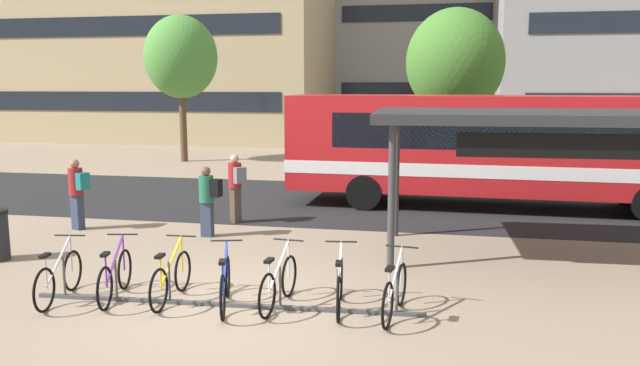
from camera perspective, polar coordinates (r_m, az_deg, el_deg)
The scene contains 18 objects.
ground at distance 10.29m, azimuth -8.63°, elevation -11.05°, with size 200.00×200.00×0.00m, color gray.
bus_lane_asphalt at distance 18.80m, azimuth 0.73°, elevation -1.68°, with size 80.00×7.20×0.01m, color #232326.
city_bus at distance 18.32m, azimuth 16.06°, elevation 3.27°, with size 12.08×2.85×3.20m.
bike_rack at distance 10.21m, azimuth -8.78°, elevation -10.65°, with size 6.38×0.40×0.70m.
parked_bicycle_silver_0 at distance 11.11m, azimuth -22.89°, elevation -8.06°, with size 0.52×1.71×0.99m.
parked_bicycle_purple_1 at distance 10.86m, azimuth -18.33°, elevation -8.18°, with size 0.55×1.70×0.99m.
parked_bicycle_yellow_2 at distance 10.51m, azimuth -13.53°, elevation -8.55°, with size 0.52×1.72×0.99m.
parked_bicycle_blue_3 at distance 10.03m, azimuth -8.72°, elevation -9.25°, with size 0.64×1.67×0.99m.
parked_bicycle_white_4 at distance 10.00m, azimuth -3.83°, elevation -9.23°, with size 0.52×1.72×0.99m.
parked_bicycle_white_5 at distance 9.86m, azimuth 1.83°, elevation -9.49°, with size 0.52×1.72×0.99m.
parked_bicycle_silver_6 at distance 9.65m, azimuth 6.90°, elevation -9.97°, with size 0.52×1.72×0.99m.
transit_shelter at distance 13.24m, azimuth 21.11°, elevation 5.41°, with size 7.38×3.72×2.98m.
commuter_teal_pack_0 at distance 16.14m, azimuth -21.44°, elevation -0.55°, with size 0.59×0.46×1.73m.
commuter_black_pack_1 at distance 14.56m, azimuth -10.27°, elevation -1.23°, with size 0.53×0.36×1.65m.
commuter_grey_pack_2 at distance 15.89m, azimuth -7.76°, elevation -0.05°, with size 0.59×0.58×1.76m.
street_tree_0 at distance 24.74m, azimuth 12.31°, elevation 10.78°, with size 3.74×3.74×6.40m.
street_tree_1 at distance 29.02m, azimuth -12.68°, elevation 11.20°, with size 3.26×3.26×6.57m.
building_centre_block at distance 48.35m, azimuth 10.93°, elevation 10.85°, with size 14.99×10.77×10.25m.
Camera 1 is at (3.32, -9.07, 3.53)m, focal length 34.79 mm.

